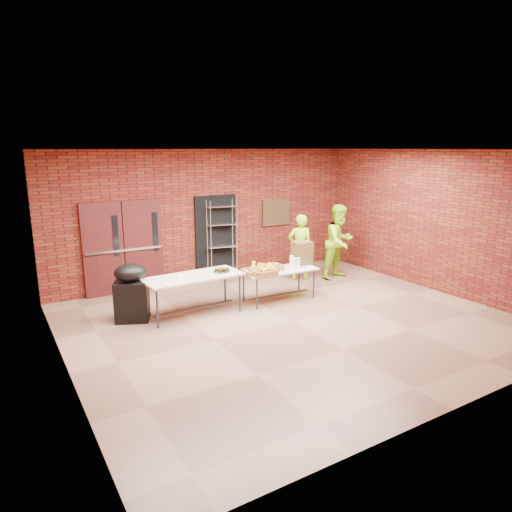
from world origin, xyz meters
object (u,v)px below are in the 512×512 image
Objects in this scene: wire_rack at (222,240)px; table_right at (279,272)px; coffee_dispenser at (302,253)px; volunteer_woman at (300,247)px; volunteer_man at (339,242)px; table_left at (193,279)px; covered_grill at (132,292)px.

wire_rack is 1.19× the size of table_right.
wire_rack is 3.89× the size of coffee_dispenser.
volunteer_woman is 0.89× the size of volunteer_man.
wire_rack reaches higher than volunteer_man.
table_left is 1.05× the size of volunteer_man.
covered_grill is (-3.09, 0.44, -0.06)m from table_right.
table_left is 3.83× the size of coffee_dispenser.
table_right is 3.12m from covered_grill.
wire_rack is 2.95m from volunteer_man.
wire_rack is at bearing 101.09° from table_right.
table_right is 1.68m from volunteer_woman.
volunteer_man is at bearing 4.88° from table_left.
table_right is at bearing 15.54° from covered_grill.
table_right is at bearing -168.13° from coffee_dispenser.
table_right is 1.50× the size of covered_grill.
volunteer_man reaches higher than coffee_dispenser.
table_left is 4.27m from volunteer_man.
wire_rack is 1.94m from volunteer_woman.
covered_grill is at bearing 32.66° from volunteer_woman.
coffee_dispenser reaches higher than covered_grill.
table_left is at bearing 179.35° from table_right.
table_left is 1.19× the size of volunteer_woman.
volunteer_man is (1.57, 0.53, -0.00)m from coffee_dispenser.
coffee_dispenser reaches higher than table_right.
volunteer_man is at bearing -17.38° from wire_rack.
table_left is at bearing -118.14° from wire_rack.
covered_grill is at bearing 175.63° from coffee_dispenser.
volunteer_woman reaches higher than table_left.
coffee_dispenser is (0.70, 0.15, 0.31)m from table_right.
volunteer_woman is at bearing 31.48° from covered_grill.
coffee_dispenser is 0.46× the size of covered_grill.
coffee_dispenser reaches higher than table_left.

